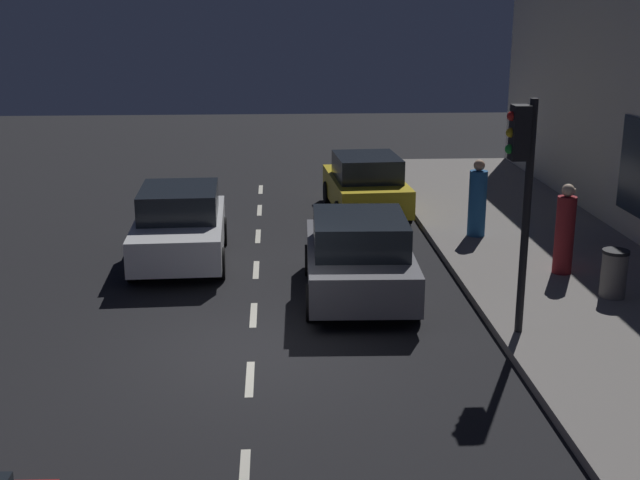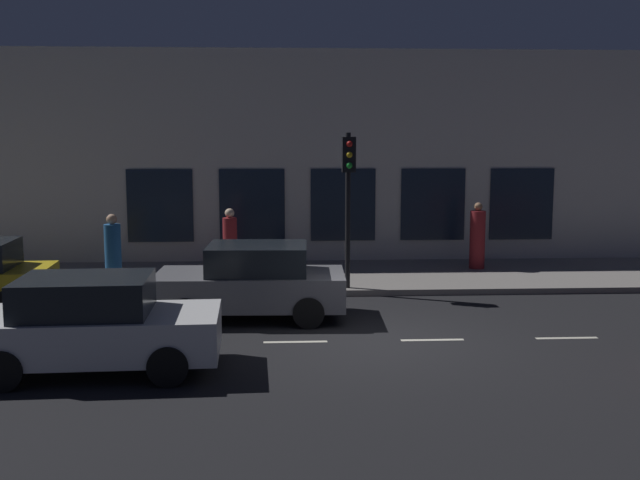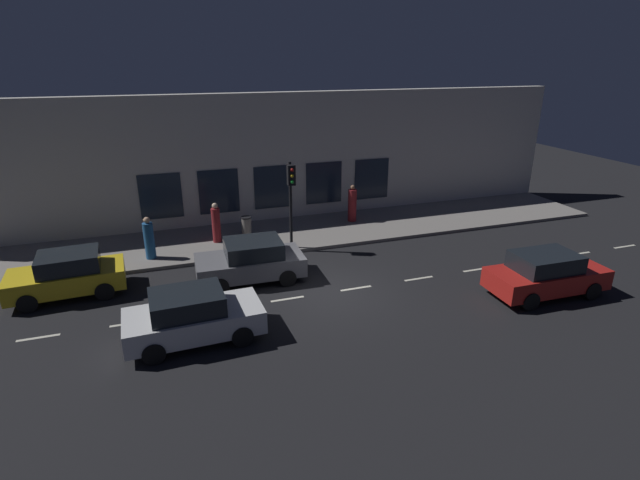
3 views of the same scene
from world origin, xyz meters
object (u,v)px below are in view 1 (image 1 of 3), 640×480
parked_car_0 (359,256)px  parked_car_3 (180,225)px  trash_bin (614,273)px  pedestrian_1 (565,232)px  traffic_light (522,170)px  pedestrian_0 (477,201)px  parked_car_2 (366,185)px

parked_car_0 → parked_car_3: (-3.56, 2.45, -0.00)m
trash_bin → pedestrian_1: bearing=107.3°
traffic_light → trash_bin: size_ratio=4.27×
parked_car_3 → trash_bin: size_ratio=4.57×
traffic_light → pedestrian_0: traffic_light is taller
traffic_light → parked_car_3: traffic_light is taller
trash_bin → parked_car_3: bearing=158.9°
pedestrian_1 → pedestrian_0: bearing=-145.0°
parked_car_0 → pedestrian_1: 4.21m
pedestrian_0 → parked_car_2: bearing=151.0°
parked_car_3 → pedestrian_1: 7.90m
traffic_light → parked_car_3: 7.76m
parked_car_2 → trash_bin: size_ratio=4.42×
parked_car_2 → pedestrian_0: bearing=-54.1°
parked_car_2 → parked_car_3: (-4.40, -3.90, 0.00)m
parked_car_3 → pedestrian_1: size_ratio=2.24×
traffic_light → parked_car_0: size_ratio=0.94×
pedestrian_0 → pedestrian_1: size_ratio=0.98×
parked_car_3 → trash_bin: 8.74m
parked_car_0 → trash_bin: (4.59, -0.69, -0.19)m
pedestrian_1 → trash_bin: (0.45, -1.43, -0.39)m
traffic_light → parked_car_2: (-1.43, 8.59, -2.03)m
parked_car_2 → pedestrian_1: size_ratio=2.17×
trash_bin → traffic_light: bearing=-146.2°
pedestrian_0 → traffic_light: bearing=-76.3°
parked_car_0 → parked_car_2: 6.40m
parked_car_2 → traffic_light: bearing=-83.9°
parked_car_2 → pedestrian_0: (2.26, -2.77, 0.18)m
parked_car_0 → pedestrian_0: (3.10, 3.58, 0.18)m
traffic_light → pedestrian_1: size_ratio=2.09×
parked_car_0 → pedestrian_0: 4.74m
pedestrian_0 → trash_bin: pedestrian_0 is taller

